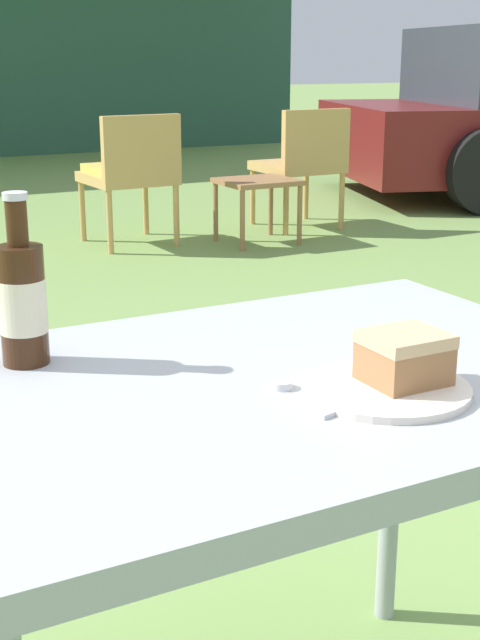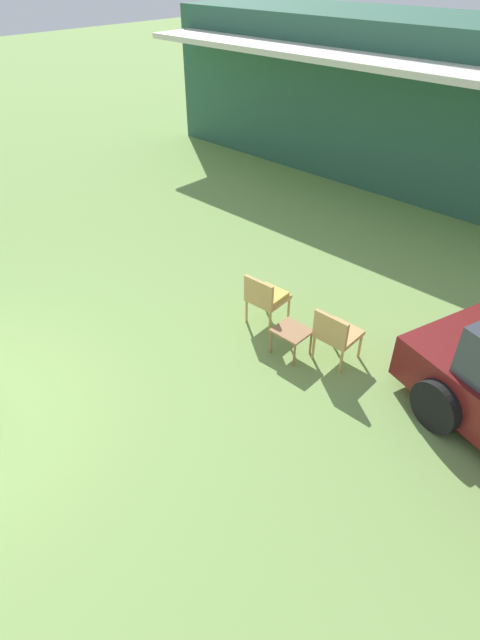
% 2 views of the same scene
% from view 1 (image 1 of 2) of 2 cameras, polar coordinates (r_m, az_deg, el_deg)
% --- Properties ---
extents(wicker_chair_cushioned, '(0.51, 0.52, 0.79)m').
position_cam_1_polar(wicker_chair_cushioned, '(5.46, -7.00, 9.52)').
color(wicker_chair_cushioned, tan).
rests_on(wicker_chair_cushioned, ground_plane).
extents(wicker_chair_plain, '(0.49, 0.50, 0.79)m').
position_cam_1_polar(wicker_chair_plain, '(5.98, 4.08, 10.21)').
color(wicker_chair_plain, tan).
rests_on(wicker_chair_plain, ground_plane).
extents(garden_side_table, '(0.45, 0.40, 0.39)m').
position_cam_1_polar(garden_side_table, '(5.51, 1.12, 8.45)').
color(garden_side_table, '#996B42').
rests_on(garden_side_table, ground_plane).
extents(patio_table, '(0.98, 0.69, 0.71)m').
position_cam_1_polar(patio_table, '(1.23, 2.21, -6.51)').
color(patio_table, '#9EA3A8').
rests_on(patio_table, ground_plane).
extents(cake_on_plate, '(0.22, 0.22, 0.08)m').
position_cam_1_polar(cake_on_plate, '(1.15, 9.96, -3.25)').
color(cake_on_plate, silver).
rests_on(cake_on_plate, patio_table).
extents(cola_bottle_near, '(0.07, 0.07, 0.24)m').
position_cam_1_polar(cola_bottle_near, '(1.25, -13.76, 1.22)').
color(cola_bottle_near, '#381E0F').
rests_on(cola_bottle_near, patio_table).
extents(fork, '(0.16, 0.05, 0.01)m').
position_cam_1_polar(fork, '(1.12, 8.11, -5.06)').
color(fork, silver).
rests_on(fork, patio_table).
extents(loose_bottle_cap, '(0.03, 0.03, 0.01)m').
position_cam_1_polar(loose_bottle_cap, '(1.15, 2.70, -4.16)').
color(loose_bottle_cap, silver).
rests_on(loose_bottle_cap, patio_table).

